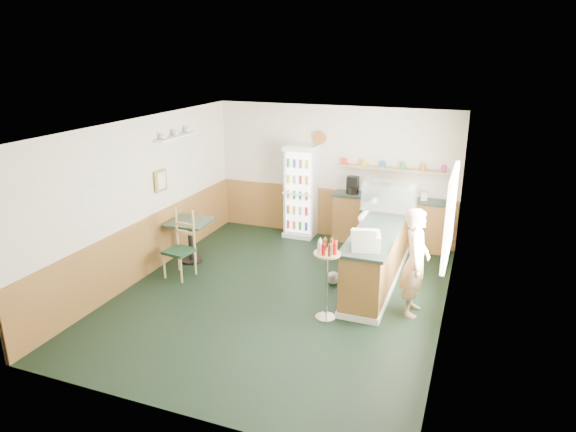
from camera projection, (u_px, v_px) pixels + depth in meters
The scene contains 13 objects.
ground at pixel (280, 295), 8.23m from camera, with size 6.00×6.00×0.00m, color black.
room_envelope at pixel (283, 191), 8.48m from camera, with size 5.04×6.02×2.72m.
service_counter at pixel (378, 256), 8.58m from camera, with size 0.68×3.01×1.01m.
back_counter at pixel (388, 219), 10.15m from camera, with size 2.24×0.42×1.69m.
drinks_fridge at pixel (301, 191), 10.58m from camera, with size 0.63×0.53×1.91m.
display_case at pixel (389, 198), 8.99m from camera, with size 0.94×0.49×0.53m.
cash_register at pixel (366, 241), 7.40m from camera, with size 0.40×0.42×0.23m, color beige.
shopkeeper at pixel (415, 262), 7.44m from camera, with size 0.54×0.39×1.63m, color tan.
condiment_stand at pixel (327, 268), 7.29m from camera, with size 0.39×0.39×1.20m.
newspaper_rack at pixel (362, 237), 8.93m from camera, with size 0.09×0.42×0.84m.
cafe_table at pixel (190, 233), 9.37m from camera, with size 0.77×0.77×0.79m.
cafe_chair at pixel (181, 242), 8.80m from camera, with size 0.49×0.49×1.17m.
dog_doorstop at pixel (333, 278), 8.56m from camera, with size 0.22×0.28×0.26m.
Camera 1 is at (2.76, -6.89, 3.78)m, focal length 32.00 mm.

